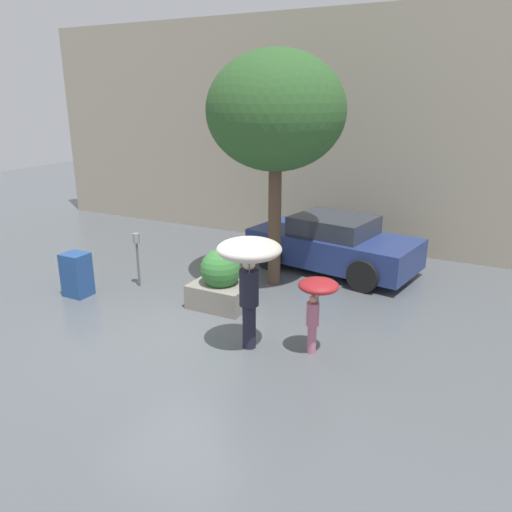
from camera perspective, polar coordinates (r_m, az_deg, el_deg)
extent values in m
plane|color=#51565B|center=(8.86, -8.66, -8.72)|extent=(40.00, 40.00, 0.00)
cube|color=#9E937F|center=(13.73, 7.17, 13.84)|extent=(18.00, 0.30, 6.00)
cube|color=gray|center=(9.77, -4.01, -4.42)|extent=(1.13, 0.90, 0.47)
sphere|color=#337033|center=(9.59, -4.08, -1.51)|extent=(0.78, 0.78, 0.78)
cylinder|color=#1E1E2D|center=(8.16, -0.79, -8.01)|extent=(0.22, 0.22, 0.75)
cylinder|color=#1E1E2D|center=(7.89, -0.81, -3.63)|extent=(0.31, 0.31, 0.59)
sphere|color=beige|center=(7.75, -0.82, -0.90)|extent=(0.20, 0.20, 0.20)
cylinder|color=#4C4C51|center=(7.63, -0.76, -1.55)|extent=(0.02, 0.02, 0.65)
ellipsoid|color=beige|center=(7.53, -0.77, 0.78)|extent=(1.00, 1.00, 0.32)
cylinder|color=#B76684|center=(8.10, 6.40, -9.38)|extent=(0.14, 0.14, 0.48)
cylinder|color=#B76684|center=(7.91, 6.51, -6.61)|extent=(0.20, 0.20, 0.38)
sphere|color=tan|center=(7.81, 6.58, -4.90)|extent=(0.13, 0.13, 0.13)
cylinder|color=#4C4C51|center=(7.76, 7.10, -5.05)|extent=(0.02, 0.02, 0.48)
ellipsoid|color=maroon|center=(7.67, 7.17, -3.39)|extent=(0.63, 0.63, 0.20)
cube|color=navy|center=(11.84, 8.78, 0.94)|extent=(4.08, 2.35, 0.68)
cube|color=#2D333D|center=(11.69, 8.91, 3.52)|extent=(1.95, 1.75, 0.42)
cylinder|color=black|center=(11.77, 1.59, 0.11)|extent=(0.72, 0.33, 0.69)
cylinder|color=black|center=(13.18, 5.98, 1.98)|extent=(0.72, 0.33, 0.69)
cylinder|color=black|center=(10.65, 12.15, -2.23)|extent=(0.72, 0.33, 0.69)
cylinder|color=black|center=(12.19, 15.63, 0.08)|extent=(0.72, 0.33, 0.69)
cylinder|color=brown|center=(10.56, 2.14, 4.19)|extent=(0.27, 0.27, 2.88)
ellipsoid|color=#2D5628|center=(10.27, 2.29, 16.23)|extent=(2.78, 2.78, 2.37)
cylinder|color=#595B60|center=(10.96, -13.32, -0.95)|extent=(0.05, 0.05, 0.98)
cylinder|color=gray|center=(10.79, -13.54, 2.01)|extent=(0.14, 0.14, 0.20)
cube|color=navy|center=(10.82, -19.80, -2.01)|extent=(0.50, 0.44, 0.90)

